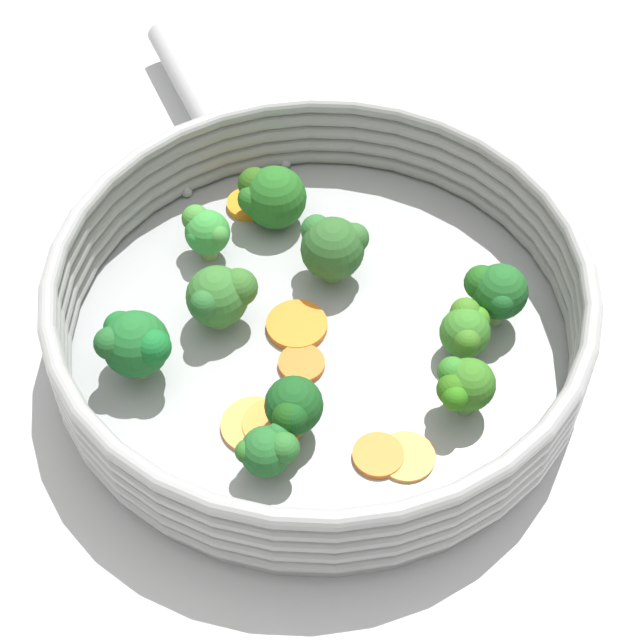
{
  "coord_description": "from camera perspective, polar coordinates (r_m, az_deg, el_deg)",
  "views": [
    {
      "loc": [
        -0.35,
        -0.31,
        0.6
      ],
      "look_at": [
        0.0,
        0.0,
        0.03
      ],
      "focal_mm": 60.0,
      "sensor_mm": 36.0,
      "label": 1
    }
  ],
  "objects": [
    {
      "name": "broccoli_floret_0",
      "position": [
        0.67,
        -2.77,
        -6.94
      ],
      "size": [
        0.04,
        0.04,
        0.04
      ],
      "color": "#7A955F",
      "rests_on": "skillet"
    },
    {
      "name": "skillet_rivet_left",
      "position": [
        0.87,
        -1.86,
        8.36
      ],
      "size": [
        0.01,
        0.01,
        0.01
      ],
      "primitive_type": "sphere",
      "color": "#969498",
      "rests_on": "skillet"
    },
    {
      "name": "carrot_slice_2",
      "position": [
        0.69,
        3.12,
        -7.22
      ],
      "size": [
        0.04,
        0.04,
        0.0
      ],
      "primitive_type": "cylinder",
      "rotation": [
        0.0,
        0.0,
        2.82
      ],
      "color": "orange",
      "rests_on": "skillet"
    },
    {
      "name": "carrot_slice_3",
      "position": [
        0.73,
        -0.99,
        -2.35
      ],
      "size": [
        0.04,
        0.04,
        0.0
      ],
      "primitive_type": "cylinder",
      "rotation": [
        0.0,
        0.0,
        4.99
      ],
      "color": "orange",
      "rests_on": "skillet"
    },
    {
      "name": "broccoli_floret_2",
      "position": [
        0.72,
        -9.88,
        -1.23
      ],
      "size": [
        0.05,
        0.06,
        0.05
      ],
      "color": "#7CAC5D",
      "rests_on": "skillet"
    },
    {
      "name": "skillet_handle",
      "position": [
        0.93,
        -6.74,
        11.9
      ],
      "size": [
        0.1,
        0.18,
        0.02
      ],
      "primitive_type": "cylinder",
      "rotation": [
        1.57,
        0.0,
        2.71
      ],
      "color": "#999B9E",
      "rests_on": "skillet"
    },
    {
      "name": "ground_plane",
      "position": [
        0.76,
        0.0,
        -1.38
      ],
      "size": [
        4.0,
        4.0,
        0.0
      ],
      "primitive_type": "plane",
      "color": "#B6BBBE"
    },
    {
      "name": "carrot_slice_6",
      "position": [
        0.75,
        -1.25,
        -0.29
      ],
      "size": [
        0.05,
        0.05,
        0.01
      ],
      "primitive_type": "cylinder",
      "rotation": [
        0.0,
        0.0,
        3.22
      ],
      "color": "orange",
      "rests_on": "skillet"
    },
    {
      "name": "carrot_slice_5",
      "position": [
        0.84,
        -3.87,
        6.18
      ],
      "size": [
        0.04,
        0.04,
        0.01
      ],
      "primitive_type": "cylinder",
      "rotation": [
        0.0,
        0.0,
        2.05
      ],
      "color": "orange",
      "rests_on": "skillet"
    },
    {
      "name": "carrot_slice_1",
      "position": [
        0.71,
        -2.55,
        -5.6
      ],
      "size": [
        0.06,
        0.06,
        0.0
      ],
      "primitive_type": "cylinder",
      "rotation": [
        0.0,
        0.0,
        2.26
      ],
      "color": "orange",
      "rests_on": "skillet"
    },
    {
      "name": "carrot_slice_0",
      "position": [
        0.71,
        -3.53,
        -5.63
      ],
      "size": [
        0.05,
        0.05,
        0.0
      ],
      "primitive_type": "cylinder",
      "rotation": [
        0.0,
        0.0,
        2.9
      ],
      "color": "orange",
      "rests_on": "skillet"
    },
    {
      "name": "broccoli_floret_8",
      "position": [
        0.73,
        7.8,
        -0.51
      ],
      "size": [
        0.04,
        0.04,
        0.04
      ],
      "color": "#6A894E",
      "rests_on": "skillet"
    },
    {
      "name": "carrot_slice_4",
      "position": [
        0.7,
        4.63,
        -7.28
      ],
      "size": [
        0.05,
        0.05,
        0.0
      ],
      "primitive_type": "cylinder",
      "rotation": [
        0.0,
        0.0,
        1.18
      ],
      "color": "#F4973B",
      "rests_on": "skillet"
    },
    {
      "name": "broccoli_floret_6",
      "position": [
        0.81,
        -2.65,
        6.61
      ],
      "size": [
        0.05,
        0.05,
        0.05
      ],
      "color": "#8EA76E",
      "rests_on": "skillet"
    },
    {
      "name": "skillet",
      "position": [
        0.76,
        0.0,
        -1.05
      ],
      "size": [
        0.36,
        0.36,
        0.01
      ],
      "primitive_type": "cylinder",
      "color": "#939699",
      "rests_on": "ground_plane"
    },
    {
      "name": "broccoli_floret_9",
      "position": [
        0.74,
        -5.35,
        1.27
      ],
      "size": [
        0.05,
        0.04,
        0.05
      ],
      "color": "#8BAD61",
      "rests_on": "skillet"
    },
    {
      "name": "skillet_rim_wall",
      "position": [
        0.73,
        0.0,
        0.85
      ],
      "size": [
        0.37,
        0.37,
        0.06
      ],
      "color": "gray",
      "rests_on": "skillet"
    },
    {
      "name": "skillet_rivet_right",
      "position": [
        0.85,
        -7.12,
        6.81
      ],
      "size": [
        0.01,
        0.01,
        0.01
      ],
      "primitive_type": "sphere",
      "color": "#969798",
      "rests_on": "skillet"
    },
    {
      "name": "broccoli_floret_5",
      "position": [
        0.68,
        -1.45,
        -4.76
      ],
      "size": [
        0.04,
        0.04,
        0.05
      ],
      "color": "#739D5F",
      "rests_on": "skillet"
    },
    {
      "name": "broccoli_floret_7",
      "position": [
        0.75,
        9.4,
        1.51
      ],
      "size": [
        0.04,
        0.05,
        0.05
      ],
      "color": "#81A860",
      "rests_on": "skillet"
    },
    {
      "name": "broccoli_floret_4",
      "position": [
        0.7,
        7.68,
        -3.46
      ],
      "size": [
        0.04,
        0.04,
        0.05
      ],
      "color": "#5D8F4E",
      "rests_on": "skillet"
    },
    {
      "name": "broccoli_floret_3",
      "position": [
        0.76,
        0.69,
        3.93
      ],
      "size": [
        0.05,
        0.05,
        0.05
      ],
      "color": "#618743",
      "rests_on": "skillet"
    },
    {
      "name": "broccoli_floret_1",
      "position": [
        0.79,
        -6.01,
        4.79
      ],
      "size": [
        0.04,
        0.04,
        0.04
      ],
      "color": "#8CB35E",
      "rests_on": "skillet"
    }
  ]
}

